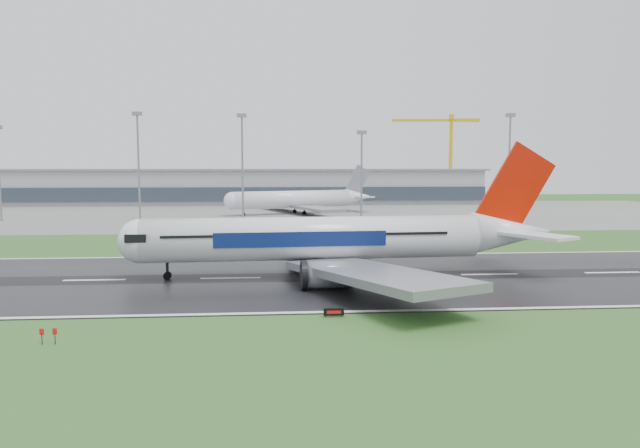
{
  "coord_description": "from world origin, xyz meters",
  "views": [
    {
      "loc": [
        26.64,
        -88.0,
        16.8
      ],
      "look_at": [
        34.44,
        12.0,
        7.0
      ],
      "focal_mm": 33.02,
      "sensor_mm": 36.0,
      "label": 1
    }
  ],
  "objects": [
    {
      "name": "ground",
      "position": [
        0.0,
        0.0,
        0.0
      ],
      "size": [
        520.0,
        520.0,
        0.0
      ],
      "primitive_type": "plane",
      "color": "#28551F",
      "rests_on": "ground"
    },
    {
      "name": "runway",
      "position": [
        0.0,
        0.0,
        0.05
      ],
      "size": [
        400.0,
        45.0,
        0.1
      ],
      "primitive_type": "cube",
      "color": "black",
      "rests_on": "ground"
    },
    {
      "name": "apron",
      "position": [
        0.0,
        125.0,
        0.04
      ],
      "size": [
        400.0,
        130.0,
        0.08
      ],
      "primitive_type": "cube",
      "color": "slate",
      "rests_on": "ground"
    },
    {
      "name": "terminal",
      "position": [
        0.0,
        185.0,
        7.5
      ],
      "size": [
        240.0,
        36.0,
        15.0
      ],
      "primitive_type": "cube",
      "color": "gray",
      "rests_on": "ground"
    },
    {
      "name": "main_airliner",
      "position": [
        37.21,
        0.99,
        9.96
      ],
      "size": [
        70.17,
        67.17,
        19.72
      ],
      "primitive_type": null,
      "rotation": [
        0.0,
        0.0,
        0.05
      ],
      "color": "white",
      "rests_on": "runway"
    },
    {
      "name": "parked_airliner",
      "position": [
        35.16,
        121.35,
        8.51
      ],
      "size": [
        73.02,
        70.77,
        16.85
      ],
      "primitive_type": null,
      "rotation": [
        0.0,
        0.0,
        0.37
      ],
      "color": "white",
      "rests_on": "apron"
    },
    {
      "name": "tower_crane",
      "position": [
        114.36,
        200.0,
        21.34
      ],
      "size": [
        43.09,
        7.25,
        42.68
      ],
      "primitive_type": null,
      "rotation": [
        0.0,
        0.0,
        -0.11
      ],
      "color": "gold",
      "rests_on": "ground"
    },
    {
      "name": "runway_sign",
      "position": [
        33.2,
        -23.81,
        0.52
      ],
      "size": [
        2.31,
        0.71,
        1.04
      ],
      "primitive_type": null,
      "rotation": [
        0.0,
        0.0,
        -0.2
      ],
      "color": "black",
      "rests_on": "ground"
    },
    {
      "name": "floodmast_2",
      "position": [
        -15.48,
        100.0,
        16.27
      ],
      "size": [
        0.64,
        0.64,
        32.55
      ],
      "primitive_type": "cylinder",
      "color": "gray",
      "rests_on": "ground"
    },
    {
      "name": "floodmast_3",
      "position": [
        16.7,
        100.0,
        16.1
      ],
      "size": [
        0.64,
        0.64,
        32.19
      ],
      "primitive_type": "cylinder",
      "color": "gray",
      "rests_on": "ground"
    },
    {
      "name": "floodmast_4",
      "position": [
        54.71,
        100.0,
        13.56
      ],
      "size": [
        0.64,
        0.64,
        27.12
      ],
      "primitive_type": "cylinder",
      "color": "gray",
      "rests_on": "ground"
    },
    {
      "name": "floodmast_5",
      "position": [
        103.45,
        100.0,
        16.44
      ],
      "size": [
        0.64,
        0.64,
        32.89
      ],
      "primitive_type": "cylinder",
      "color": "gray",
      "rests_on": "ground"
    }
  ]
}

